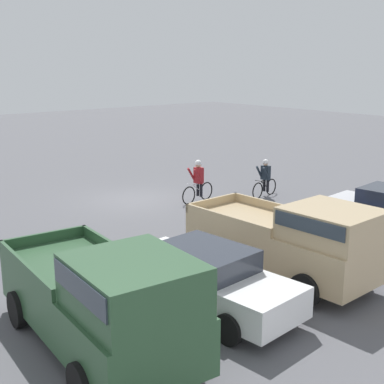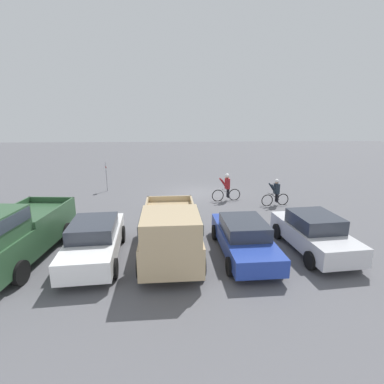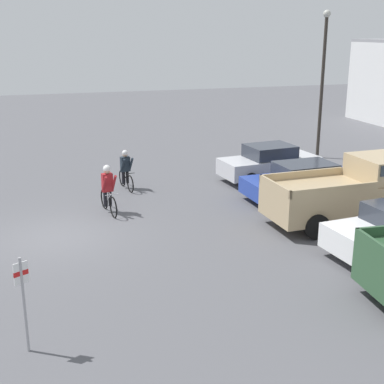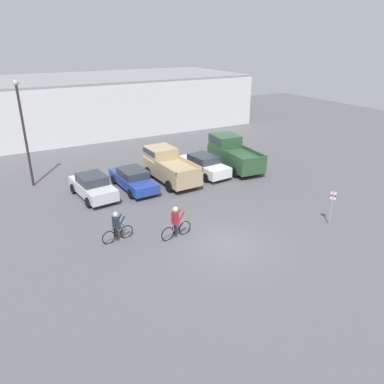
{
  "view_description": "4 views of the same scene",
  "coord_description": "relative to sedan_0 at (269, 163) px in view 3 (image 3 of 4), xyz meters",
  "views": [
    {
      "loc": [
        11.82,
        18.06,
        5.55
      ],
      "look_at": [
        0.46,
        4.28,
        1.2
      ],
      "focal_mm": 50.0,
      "sensor_mm": 36.0,
      "label": 1
    },
    {
      "loc": [
        1.21,
        19.85,
        5.25
      ],
      "look_at": [
        0.46,
        4.28,
        1.2
      ],
      "focal_mm": 28.0,
      "sensor_mm": 36.0,
      "label": 2
    },
    {
      "loc": [
        16.11,
        -0.59,
        6.18
      ],
      "look_at": [
        0.46,
        4.28,
        1.2
      ],
      "focal_mm": 50.0,
      "sensor_mm": 36.0,
      "label": 3
    },
    {
      "loc": [
        -9.4,
        -13.27,
        9.59
      ],
      "look_at": [
        0.46,
        4.28,
        1.2
      ],
      "focal_mm": 35.0,
      "sensor_mm": 36.0,
      "label": 4
    }
  ],
  "objects": [
    {
      "name": "ground_plane",
      "position": [
        4.08,
        -9.16,
        -0.76
      ],
      "size": [
        80.0,
        80.0,
        0.0
      ],
      "primitive_type": "plane",
      "color": "#56565B"
    },
    {
      "name": "sedan_0",
      "position": [
        0.0,
        0.0,
        0.0
      ],
      "size": [
        2.24,
        4.4,
        1.52
      ],
      "color": "silver",
      "rests_on": "ground_plane"
    },
    {
      "name": "sedan_1",
      "position": [
        2.8,
        0.15,
        -0.06
      ],
      "size": [
        2.06,
        4.79,
        1.38
      ],
      "color": "#233D9E",
      "rests_on": "ground_plane"
    },
    {
      "name": "pickup_truck_0",
      "position": [
        5.59,
        0.46,
        0.36
      ],
      "size": [
        2.39,
        5.29,
        2.16
      ],
      "color": "tan",
      "rests_on": "ground_plane"
    },
    {
      "name": "cyclist_0",
      "position": [
        2.26,
        -7.25,
        0.12
      ],
      "size": [
        1.83,
        0.52,
        1.75
      ],
      "color": "black",
      "rests_on": "ground_plane"
    },
    {
      "name": "cyclist_1",
      "position": [
        -0.48,
        -6.11,
        0.04
      ],
      "size": [
        1.71,
        0.51,
        1.62
      ],
      "color": "black",
      "rests_on": "ground_plane"
    },
    {
      "name": "fire_lane_sign",
      "position": [
        10.29,
        -10.11,
        0.48
      ],
      "size": [
        0.16,
        0.28,
        2.04
      ],
      "color": "#9E9EA3",
      "rests_on": "ground_plane"
    },
    {
      "name": "lamppost",
      "position": [
        -3.09,
        4.12,
        3.38
      ],
      "size": [
        0.36,
        0.36,
        7.09
      ],
      "color": "#2D2823",
      "rests_on": "ground_plane"
    }
  ]
}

